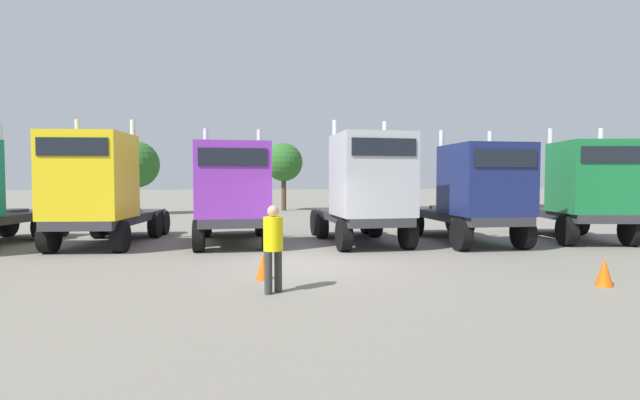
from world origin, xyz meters
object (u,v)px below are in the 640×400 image
semi_truck_navy (474,193)px  visitor_in_hivis (273,242)px  semi_truck_green (584,191)px  traffic_cone_near (263,266)px  semi_truck_silver (367,188)px  traffic_cone_far (604,272)px  semi_truck_yellow (98,190)px  semi_truck_purple (233,193)px

semi_truck_navy → visitor_in_hivis: (-7.30, -6.15, -0.80)m
semi_truck_green → traffic_cone_near: (-11.84, -4.99, -1.61)m
semi_truck_silver → semi_truck_navy: bearing=82.1°
semi_truck_silver → traffic_cone_far: bearing=24.5°
semi_truck_navy → semi_truck_yellow: bearing=-96.1°
semi_truck_silver → semi_truck_purple: bearing=-101.9°
semi_truck_yellow → visitor_in_hivis: size_ratio=3.51×
visitor_in_hivis → traffic_cone_near: 1.53m
semi_truck_yellow → semi_truck_silver: size_ratio=1.06×
semi_truck_purple → traffic_cone_far: (8.31, -7.37, -1.54)m
semi_truck_navy → semi_truck_green: 4.36m
semi_truck_purple → traffic_cone_near: bearing=6.7°
semi_truck_silver → semi_truck_navy: size_ratio=0.91×
semi_truck_navy → semi_truck_silver: bearing=-95.5°
semi_truck_purple → visitor_in_hivis: 7.16m
semi_truck_silver → traffic_cone_near: bearing=-40.0°
traffic_cone_near → semi_truck_purple: bearing=99.6°
semi_truck_green → traffic_cone_near: semi_truck_green is taller
semi_truck_navy → traffic_cone_near: bearing=-59.0°
semi_truck_yellow → visitor_in_hivis: (5.67, -7.13, -0.93)m
visitor_in_hivis → semi_truck_green: bearing=-104.6°
semi_truck_navy → traffic_cone_near: 9.04m
semi_truck_yellow → semi_truck_purple: 4.52m
semi_truck_yellow → semi_truck_green: bearing=91.4°
semi_truck_purple → semi_truck_silver: (4.62, -0.62, 0.17)m
semi_truck_yellow → visitor_in_hivis: semi_truck_yellow is taller
visitor_in_hivis → traffic_cone_near: size_ratio=2.94×
semi_truck_green → semi_truck_silver: bearing=-81.3°
semi_truck_silver → traffic_cone_near: semi_truck_silver is taller
semi_truck_silver → visitor_in_hivis: semi_truck_silver is taller
semi_truck_silver → visitor_in_hivis: bearing=-32.6°
semi_truck_navy → visitor_in_hivis: size_ratio=3.64×
semi_truck_yellow → semi_truck_purple: bearing=92.7°
semi_truck_yellow → traffic_cone_near: size_ratio=10.31×
semi_truck_purple → semi_truck_navy: (8.46, -0.87, -0.00)m
semi_truck_yellow → semi_truck_green: (17.33, -0.81, -0.06)m
semi_truck_yellow → traffic_cone_near: semi_truck_yellow is taller
semi_truck_navy → traffic_cone_far: bearing=-3.0°
semi_truck_purple → semi_truck_navy: 8.50m
semi_truck_green → traffic_cone_near: size_ratio=10.03×
semi_truck_purple → semi_truck_silver: 4.67m
semi_truck_silver → semi_truck_green: size_ratio=0.97×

